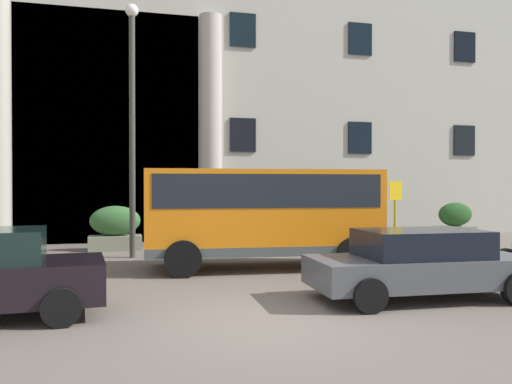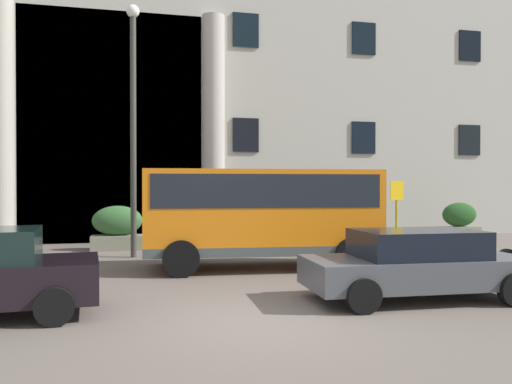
{
  "view_description": "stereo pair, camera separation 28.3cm",
  "coord_description": "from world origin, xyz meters",
  "px_view_note": "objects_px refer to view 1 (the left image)",
  "views": [
    {
      "loc": [
        -2.34,
        -8.18,
        2.21
      ],
      "look_at": [
        1.53,
        6.64,
        2.03
      ],
      "focal_mm": 37.1,
      "sensor_mm": 36.0,
      "label": 1
    },
    {
      "loc": [
        -2.06,
        -8.24,
        2.21
      ],
      "look_at": [
        1.53,
        6.64,
        2.03
      ],
      "focal_mm": 37.1,
      "sensor_mm": 36.0,
      "label": 2
    }
  ],
  "objects_px": {
    "parked_sedan_far": "(421,263)",
    "lamppost_plaza_centre": "(132,111)",
    "bus_stop_sign": "(395,209)",
    "scooter_by_planter": "(425,256)",
    "hedge_planter_entrance_left": "(216,227)",
    "hedge_planter_far_east": "(455,222)",
    "orange_minibus": "(262,209)",
    "hedge_planter_entrance_right": "(115,229)",
    "hedge_planter_far_west": "(361,223)"
  },
  "relations": [
    {
      "from": "parked_sedan_far",
      "to": "lamppost_plaza_centre",
      "type": "relative_size",
      "value": 0.56
    },
    {
      "from": "bus_stop_sign",
      "to": "lamppost_plaza_centre",
      "type": "relative_size",
      "value": 0.3
    },
    {
      "from": "bus_stop_sign",
      "to": "lamppost_plaza_centre",
      "type": "bearing_deg",
      "value": 168.84
    },
    {
      "from": "scooter_by_planter",
      "to": "bus_stop_sign",
      "type": "bearing_deg",
      "value": 60.4
    },
    {
      "from": "hedge_planter_entrance_left",
      "to": "parked_sedan_far",
      "type": "height_order",
      "value": "hedge_planter_entrance_left"
    },
    {
      "from": "hedge_planter_far_east",
      "to": "lamppost_plaza_centre",
      "type": "relative_size",
      "value": 0.2
    },
    {
      "from": "parked_sedan_far",
      "to": "lamppost_plaza_centre",
      "type": "bearing_deg",
      "value": 127.48
    },
    {
      "from": "bus_stop_sign",
      "to": "parked_sedan_far",
      "type": "relative_size",
      "value": 0.54
    },
    {
      "from": "orange_minibus",
      "to": "parked_sedan_far",
      "type": "relative_size",
      "value": 1.43
    },
    {
      "from": "hedge_planter_entrance_right",
      "to": "scooter_by_planter",
      "type": "relative_size",
      "value": 0.89
    },
    {
      "from": "hedge_planter_entrance_left",
      "to": "scooter_by_planter",
      "type": "height_order",
      "value": "hedge_planter_entrance_left"
    },
    {
      "from": "parked_sedan_far",
      "to": "bus_stop_sign",
      "type": "bearing_deg",
      "value": 67.25
    },
    {
      "from": "bus_stop_sign",
      "to": "hedge_planter_far_west",
      "type": "height_order",
      "value": "bus_stop_sign"
    },
    {
      "from": "hedge_planter_far_west",
      "to": "lamppost_plaza_centre",
      "type": "height_order",
      "value": "lamppost_plaza_centre"
    },
    {
      "from": "hedge_planter_entrance_left",
      "to": "hedge_planter_far_east",
      "type": "height_order",
      "value": "hedge_planter_far_east"
    },
    {
      "from": "bus_stop_sign",
      "to": "hedge_planter_entrance_left",
      "type": "bearing_deg",
      "value": 144.35
    },
    {
      "from": "hedge_planter_entrance_left",
      "to": "orange_minibus",
      "type": "bearing_deg",
      "value": -85.99
    },
    {
      "from": "hedge_planter_far_west",
      "to": "orange_minibus",
      "type": "bearing_deg",
      "value": -136.88
    },
    {
      "from": "hedge_planter_far_west",
      "to": "hedge_planter_entrance_right",
      "type": "height_order",
      "value": "hedge_planter_far_west"
    },
    {
      "from": "bus_stop_sign",
      "to": "hedge_planter_entrance_left",
      "type": "height_order",
      "value": "bus_stop_sign"
    },
    {
      "from": "orange_minibus",
      "to": "hedge_planter_entrance_left",
      "type": "relative_size",
      "value": 3.27
    },
    {
      "from": "hedge_planter_far_west",
      "to": "parked_sedan_far",
      "type": "height_order",
      "value": "hedge_planter_far_west"
    },
    {
      "from": "scooter_by_planter",
      "to": "lamppost_plaza_centre",
      "type": "distance_m",
      "value": 9.51
    },
    {
      "from": "orange_minibus",
      "to": "scooter_by_planter",
      "type": "bearing_deg",
      "value": -24.84
    },
    {
      "from": "hedge_planter_entrance_left",
      "to": "hedge_planter_entrance_right",
      "type": "xyz_separation_m",
      "value": [
        -3.49,
        0.01,
        0.02
      ]
    },
    {
      "from": "hedge_planter_far_east",
      "to": "parked_sedan_far",
      "type": "xyz_separation_m",
      "value": [
        -7.45,
        -9.42,
        -0.04
      ]
    },
    {
      "from": "orange_minibus",
      "to": "hedge_planter_far_east",
      "type": "distance_m",
      "value": 10.64
    },
    {
      "from": "orange_minibus",
      "to": "hedge_planter_entrance_right",
      "type": "distance_m",
      "value": 6.42
    },
    {
      "from": "hedge_planter_entrance_right",
      "to": "lamppost_plaza_centre",
      "type": "height_order",
      "value": "lamppost_plaza_centre"
    },
    {
      "from": "bus_stop_sign",
      "to": "hedge_planter_entrance_right",
      "type": "bearing_deg",
      "value": 156.85
    },
    {
      "from": "parked_sedan_far",
      "to": "lamppost_plaza_centre",
      "type": "xyz_separation_m",
      "value": [
        -5.29,
        7.53,
        3.82
      ]
    },
    {
      "from": "orange_minibus",
      "to": "hedge_planter_far_east",
      "type": "bearing_deg",
      "value": 32.49
    },
    {
      "from": "orange_minibus",
      "to": "parked_sedan_far",
      "type": "distance_m",
      "value": 5.03
    },
    {
      "from": "hedge_planter_entrance_left",
      "to": "parked_sedan_far",
      "type": "bearing_deg",
      "value": -76.4
    },
    {
      "from": "hedge_planter_far_west",
      "to": "bus_stop_sign",
      "type": "bearing_deg",
      "value": -99.35
    },
    {
      "from": "orange_minibus",
      "to": "hedge_planter_entrance_left",
      "type": "bearing_deg",
      "value": 99.08
    },
    {
      "from": "hedge_planter_far_west",
      "to": "hedge_planter_far_east",
      "type": "height_order",
      "value": "hedge_planter_far_west"
    },
    {
      "from": "hedge_planter_entrance_right",
      "to": "parked_sedan_far",
      "type": "relative_size",
      "value": 0.4
    },
    {
      "from": "scooter_by_planter",
      "to": "hedge_planter_entrance_right",
      "type": "bearing_deg",
      "value": 124.58
    },
    {
      "from": "bus_stop_sign",
      "to": "parked_sedan_far",
      "type": "bearing_deg",
      "value": -115.14
    },
    {
      "from": "orange_minibus",
      "to": "hedge_planter_entrance_right",
      "type": "relative_size",
      "value": 3.56
    },
    {
      "from": "hedge_planter_far_west",
      "to": "lamppost_plaza_centre",
      "type": "distance_m",
      "value": 9.66
    },
    {
      "from": "hedge_planter_far_east",
      "to": "bus_stop_sign",
      "type": "bearing_deg",
      "value": -143.17
    },
    {
      "from": "hedge_planter_entrance_right",
      "to": "hedge_planter_entrance_left",
      "type": "bearing_deg",
      "value": -0.24
    },
    {
      "from": "orange_minibus",
      "to": "hedge_planter_entrance_left",
      "type": "xyz_separation_m",
      "value": [
        -0.35,
        5.05,
        -0.87
      ]
    },
    {
      "from": "hedge_planter_entrance_left",
      "to": "hedge_planter_far_east",
      "type": "bearing_deg",
      "value": -1.01
    },
    {
      "from": "hedge_planter_entrance_left",
      "to": "lamppost_plaza_centre",
      "type": "xyz_separation_m",
      "value": [
        -2.97,
        -2.07,
        3.8
      ]
    },
    {
      "from": "lamppost_plaza_centre",
      "to": "hedge_planter_far_east",
      "type": "bearing_deg",
      "value": 8.47
    },
    {
      "from": "scooter_by_planter",
      "to": "hedge_planter_far_west",
      "type": "bearing_deg",
      "value": 64.7
    },
    {
      "from": "hedge_planter_far_west",
      "to": "scooter_by_planter",
      "type": "height_order",
      "value": "hedge_planter_far_west"
    }
  ]
}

